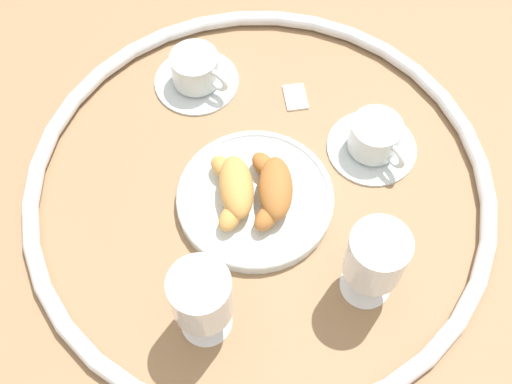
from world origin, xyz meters
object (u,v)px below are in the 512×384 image
Objects in this scene: croissant_small at (234,188)px; juice_glass_right at (201,298)px; coffee_cup_near at (375,139)px; sugar_packet at (295,96)px; juice_glass_left at (375,259)px; croissant_large at (273,189)px; pastry_plate at (256,198)px; coffee_cup_far at (196,72)px.

juice_glass_right is at bearing -174.35° from croissant_small.
coffee_cup_near reaches higher than sugar_packet.
coffee_cup_near is at bearing 8.88° from juice_glass_left.
juice_glass_right is at bearing 154.84° from coffee_cup_near.
pastry_plate is at bearing 104.19° from croissant_large.
croissant_small reaches higher than coffee_cup_far.
croissant_large is at bearing -75.13° from croissant_small.
juice_glass_right is (-0.19, 0.01, 0.08)m from pastry_plate.
sugar_packet is (0.02, -0.16, -0.02)m from coffee_cup_far.
juice_glass_left is (-0.08, -0.18, 0.08)m from pastry_plate.
juice_glass_left is at bearing -128.84° from coffee_cup_far.
pastry_plate is 1.67× the size of coffee_cup_far.
juice_glass_left reaches higher than sugar_packet.
croissant_small is 2.51× the size of sugar_packet.
croissant_large reaches higher than sugar_packet.
coffee_cup_far is at bearing 81.13° from coffee_cup_near.
coffee_cup_far is 0.41m from juice_glass_right.
juice_glass_left is (-0.22, -0.03, 0.07)m from coffee_cup_near.
croissant_small is 0.90× the size of juice_glass_left.
croissant_large is 0.94× the size of juice_glass_right.
coffee_cup_near is 0.23m from juice_glass_left.
croissant_large is at bearing 160.02° from sugar_packet.
croissant_small reaches higher than coffee_cup_near.
juice_glass_left reaches higher than pastry_plate.
coffee_cup_far is at bearing 32.76° from croissant_small.
juice_glass_right is at bearing 169.92° from croissant_large.
croissant_small is at bearing 130.25° from coffee_cup_near.
sugar_packet is at bearing -2.64° from juice_glass_right.
pastry_plate is at bearing 65.18° from juice_glass_left.
croissant_large is 0.97× the size of coffee_cup_far.
coffee_cup_near is (0.15, -0.17, -0.01)m from croissant_small.
croissant_large is at bearing -10.08° from juice_glass_right.
juice_glass_left is at bearing -173.75° from sugar_packet.
croissant_small is at bearing 104.87° from croissant_large.
coffee_cup_near is 2.72× the size of sugar_packet.
coffee_cup_near is at bearing -98.87° from coffee_cup_far.
coffee_cup_far is at bearing 39.77° from pastry_plate.
sugar_packet is (0.39, -0.02, -0.09)m from juice_glass_right.
coffee_cup_far is at bearing 51.16° from juice_glass_left.
coffee_cup_near and coffee_cup_far have the same top height.
pastry_plate is at bearing 153.12° from sugar_packet.
juice_glass_right reaches higher than pastry_plate.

